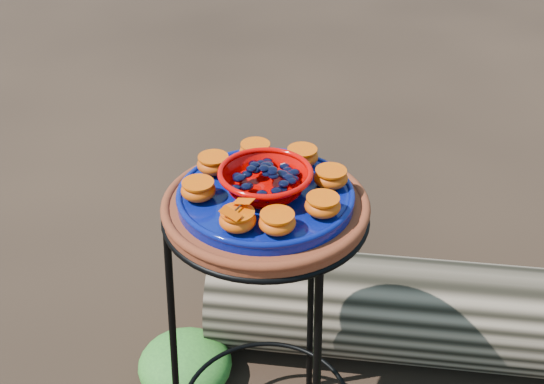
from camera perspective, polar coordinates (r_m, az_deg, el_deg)
The scene contains 17 objects.
plant_stand at distance 1.55m, azimuth -0.47°, elevation -12.64°, with size 0.44×0.44×0.70m, color black, non-canonical shape.
terracotta_saucer at distance 1.31m, azimuth -0.54°, elevation -1.41°, with size 0.39×0.39×0.03m, color #5E2B13.
cobalt_plate at distance 1.30m, azimuth -0.54°, elevation -0.42°, with size 0.34×0.34×0.02m, color #000652.
red_bowl at distance 1.28m, azimuth -0.55°, elevation 0.88°, with size 0.17×0.17×0.05m, color #C40200, non-canonical shape.
glass_gems at distance 1.26m, azimuth -0.56°, elevation 2.21°, with size 0.13×0.13×0.02m, color black, non-canonical shape.
orange_half_0 at distance 1.19m, azimuth -2.89°, elevation -2.35°, with size 0.07×0.07×0.04m, color #C43B0E.
orange_half_1 at distance 1.18m, azimuth 0.44°, elevation -2.56°, with size 0.07×0.07×0.04m, color #C43B0E.
orange_half_2 at distance 1.22m, azimuth 4.26°, elevation -1.15°, with size 0.07×0.07×0.04m, color #C43B0E.
orange_half_3 at distance 1.31m, azimuth 4.93°, elevation 1.18°, with size 0.07×0.07×0.04m, color #C43B0E.
orange_half_4 at distance 1.37m, azimuth 2.54°, elevation 2.98°, with size 0.07×0.07×0.04m, color #C43B0E.
orange_half_5 at distance 1.39m, azimuth -1.39°, elevation 3.42°, with size 0.07×0.07×0.04m, color #C43B0E.
orange_half_6 at distance 1.35m, azimuth -4.92°, elevation 2.33°, with size 0.07×0.07×0.04m, color #C43B0E.
orange_half_7 at distance 1.27m, azimuth -6.18°, elevation 0.15°, with size 0.07×0.07×0.04m, color #C43B0E.
butterfly at distance 1.17m, azimuth -2.92°, elevation -1.36°, with size 0.08×0.05×0.01m, color #DA4300, non-canonical shape.
driftwood_log at distance 2.00m, azimuth 18.37°, elevation -10.02°, with size 1.59×0.42×0.30m, color black, non-canonical shape.
foliage_left at distance 1.92m, azimuth -7.29°, elevation -14.00°, with size 0.25×0.25×0.13m, color #275A1F.
foliage_back at distance 2.26m, azimuth 2.80°, elevation -4.76°, with size 0.30×0.30×0.15m, color #275A1F.
Camera 1 is at (0.57, -0.92, 1.46)m, focal length 45.00 mm.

